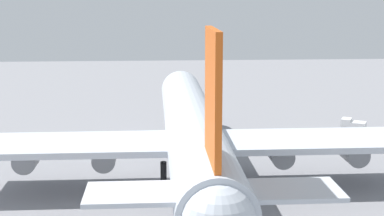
# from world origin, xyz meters

# --- Properties ---
(ground_plane) EXTENTS (243.48, 243.48, 0.00)m
(ground_plane) POSITION_xyz_m (0.00, 0.00, 0.00)
(ground_plane) COLOR gray
(cargo_airplane) EXTENTS (60.87, 50.12, 19.14)m
(cargo_airplane) POSITION_xyz_m (-0.20, 0.00, 6.04)
(cargo_airplane) COLOR silver
(cargo_airplane) RESTS_ON ground_plane
(fuel_truck) EXTENTS (3.77, 4.30, 2.11)m
(fuel_truck) POSITION_xyz_m (21.89, -26.99, 1.09)
(fuel_truck) COLOR white
(fuel_truck) RESTS_ON ground_plane
(safety_cone_nose) EXTENTS (0.44, 0.44, 0.63)m
(safety_cone_nose) POSITION_xyz_m (27.39, -2.73, 0.31)
(safety_cone_nose) COLOR orange
(safety_cone_nose) RESTS_ON ground_plane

